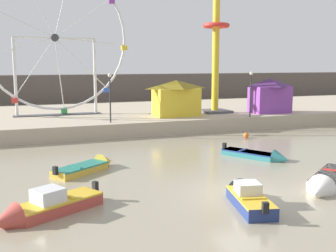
% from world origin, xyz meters
% --- Properties ---
extents(ground_plane, '(240.00, 240.00, 0.00)m').
position_xyz_m(ground_plane, '(0.00, 0.00, 0.00)').
color(ground_plane, gray).
extents(quay_promenade, '(110.00, 18.61, 1.22)m').
position_xyz_m(quay_promenade, '(0.00, 25.33, 0.61)').
color(quay_promenade, '#B7A88E').
rests_on(quay_promenade, ground_plane).
extents(distant_town_skyline, '(140.00, 3.00, 4.40)m').
position_xyz_m(distant_town_skyline, '(0.00, 50.31, 2.20)').
color(distant_town_skyline, '#564C47').
rests_on(distant_town_skyline, ground_plane).
extents(motorboat_white_red_stripe, '(5.35, 4.37, 1.36)m').
position_xyz_m(motorboat_white_red_stripe, '(4.47, -0.71, 0.27)').
color(motorboat_white_red_stripe, silver).
rests_on(motorboat_white_red_stripe, ground_plane).
extents(motorboat_teal_painted, '(3.24, 4.50, 1.08)m').
position_xyz_m(motorboat_teal_painted, '(4.86, 5.83, 0.21)').
color(motorboat_teal_painted, teal).
rests_on(motorboat_teal_painted, ground_plane).
extents(motorboat_faded_red, '(4.75, 3.36, 1.46)m').
position_xyz_m(motorboat_faded_red, '(-9.09, 0.18, 0.36)').
color(motorboat_faded_red, '#B24238').
rests_on(motorboat_faded_red, ground_plane).
extents(motorboat_mustard_yellow, '(4.15, 3.43, 1.15)m').
position_xyz_m(motorboat_mustard_yellow, '(-6.03, 6.78, 0.24)').
color(motorboat_mustard_yellow, gold).
rests_on(motorboat_mustard_yellow, ground_plane).
extents(motorboat_navy_blue, '(2.15, 4.41, 1.34)m').
position_xyz_m(motorboat_navy_blue, '(-0.57, -1.32, 0.35)').
color(motorboat_navy_blue, navy).
rests_on(motorboat_navy_blue, ground_plane).
extents(ferris_wheel_white_frame, '(13.79, 1.20, 14.13)m').
position_xyz_m(ferris_wheel_white_frame, '(-6.07, 24.06, 8.32)').
color(ferris_wheel_white_frame, silver).
rests_on(ferris_wheel_white_frame, quay_promenade).
extents(drop_tower_yellow_tower, '(2.80, 2.80, 14.82)m').
position_xyz_m(drop_tower_yellow_tower, '(9.07, 20.65, 8.03)').
color(drop_tower_yellow_tower, gold).
rests_on(drop_tower_yellow_tower, quay_promenade).
extents(carnival_booth_purple_stall, '(4.19, 2.96, 3.42)m').
position_xyz_m(carnival_booth_purple_stall, '(14.15, 18.56, 3.00)').
color(carnival_booth_purple_stall, purple).
rests_on(carnival_booth_purple_stall, quay_promenade).
extents(carnival_booth_yellow_awning, '(4.56, 2.76, 3.37)m').
position_xyz_m(carnival_booth_yellow_awning, '(4.34, 19.36, 2.97)').
color(carnival_booth_yellow_awning, yellow).
rests_on(carnival_booth_yellow_awning, quay_promenade).
extents(promenade_lamp_near, '(0.32, 0.32, 4.11)m').
position_xyz_m(promenade_lamp_near, '(-2.45, 17.21, 3.89)').
color(promenade_lamp_near, '#2D2D33').
rests_on(promenade_lamp_near, quay_promenade).
extents(promenade_lamp_far, '(0.32, 0.32, 4.16)m').
position_xyz_m(promenade_lamp_far, '(10.59, 16.44, 3.92)').
color(promenade_lamp_far, '#2D2D33').
rests_on(promenade_lamp_far, quay_promenade).
extents(mooring_buoy_orange, '(0.44, 0.44, 0.44)m').
position_xyz_m(mooring_buoy_orange, '(7.98, 12.74, 0.22)').
color(mooring_buoy_orange, orange).
rests_on(mooring_buoy_orange, ground_plane).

